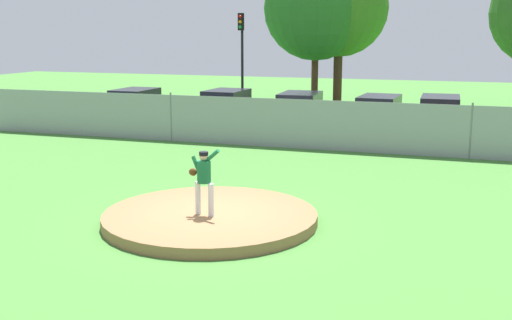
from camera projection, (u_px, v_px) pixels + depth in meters
ground_plane at (280, 171)px, 20.63m from camera, size 80.00×80.00×0.00m
asphalt_strip at (333, 132)px, 28.53m from camera, size 44.00×7.00×0.01m
pitchers_mound at (210, 217)px, 15.02m from camera, size 5.10×5.10×0.26m
pitcher_youth at (204, 176)px, 14.60m from camera, size 0.81×0.32×1.60m
baseball at (210, 200)px, 15.93m from camera, size 0.07×0.07×0.07m
chainlink_fence at (310, 125)px, 24.15m from camera, size 29.35×0.07×2.01m
parked_car_teal at (135, 105)px, 31.94m from camera, size 1.97×4.46×1.60m
parked_car_silver at (300, 111)px, 29.25m from camera, size 2.04×4.62×1.67m
parked_car_navy at (226, 108)px, 30.41m from camera, size 2.03×4.31×1.69m
parked_car_burgundy at (439, 117)px, 27.34m from camera, size 1.88×4.62×1.71m
parked_car_slate at (379, 115)px, 28.06m from camera, size 2.02×4.54×1.66m
traffic_cone_orange at (346, 124)px, 29.21m from camera, size 0.40×0.40×0.55m
traffic_light_near at (242, 46)px, 33.66m from camera, size 0.28×0.46×5.38m
tree_broad_left at (316, 8)px, 35.64m from camera, size 5.91×5.91×8.68m
tree_broad_right at (339, 8)px, 35.98m from camera, size 5.60×5.60×8.58m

